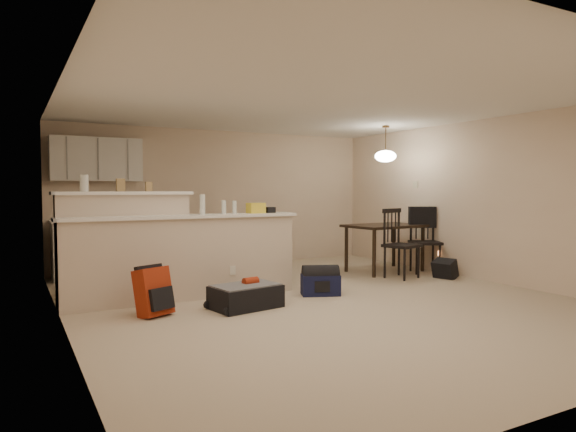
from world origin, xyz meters
TOP-DOWN VIEW (x-y plane):
  - room at (0.00, 0.00)m, footprint 7.00×7.02m
  - breakfast_bar at (-1.76, 0.98)m, footprint 3.08×0.58m
  - upper_cabinets at (-2.20, 3.32)m, footprint 1.40×0.34m
  - kitchen_counter at (-2.00, 3.19)m, footprint 1.80×0.60m
  - thermostat at (2.98, 1.55)m, footprint 0.02×0.12m
  - jar at (-2.66, 1.12)m, footprint 0.10×0.10m
  - cereal_box at (-2.24, 1.12)m, footprint 0.10×0.07m
  - small_box at (-1.89, 1.12)m, footprint 0.08×0.06m
  - bottle_a at (-1.26, 0.90)m, footprint 0.07×0.07m
  - bottle_b at (-0.96, 0.90)m, footprint 0.06×0.06m
  - bag_lump at (-0.49, 0.90)m, footprint 0.22×0.18m
  - pouch at (-0.27, 0.90)m, footprint 0.12×0.10m
  - extra_item_x at (-0.81, 0.90)m, footprint 0.05×0.05m
  - dining_table at (2.20, 1.44)m, footprint 1.36×0.97m
  - pendant_lamp at (2.20, 1.44)m, footprint 0.36×0.36m
  - dining_chair_near at (2.02, 0.79)m, footprint 0.59×0.57m
  - dining_chair_far at (2.71, 1.00)m, footprint 0.63×0.62m
  - suitcase at (-1.01, 0.09)m, footprint 0.87×0.64m
  - red_backpack at (-2.07, 0.25)m, footprint 0.42×0.35m
  - navy_duffel at (0.18, 0.30)m, footprint 0.57×0.45m
  - black_daypack at (2.60, 0.44)m, footprint 0.32×0.38m
  - cardboard_sheet at (2.81, 0.60)m, footprint 0.03×0.36m

SIDE VIEW (x-z plane):
  - suitcase at x=-1.01m, z-range 0.00..0.27m
  - cardboard_sheet at x=2.81m, z-range 0.00..0.28m
  - navy_duffel at x=0.18m, z-range 0.00..0.28m
  - black_daypack at x=2.60m, z-range 0.00..0.29m
  - red_backpack at x=-2.07m, z-range 0.00..0.53m
  - kitchen_counter at x=-2.00m, z-range 0.00..0.90m
  - dining_chair_far at x=2.71m, z-range 0.00..1.10m
  - dining_chair_near at x=2.02m, z-range 0.00..1.11m
  - breakfast_bar at x=-1.76m, z-range -0.09..1.30m
  - dining_table at x=2.20m, z-range 0.31..1.12m
  - pouch at x=-0.27m, z-range 1.09..1.17m
  - bag_lump at x=-0.49m, z-range 1.09..1.23m
  - extra_item_x at x=-0.81m, z-range 1.09..1.26m
  - bottle_b at x=-0.96m, z-range 1.09..1.27m
  - bottle_a at x=-1.26m, z-range 1.09..1.35m
  - room at x=0.00m, z-range 0.00..2.50m
  - small_box at x=-1.89m, z-range 1.39..1.51m
  - cereal_box at x=-2.24m, z-range 1.39..1.55m
  - jar at x=-2.66m, z-range 1.39..1.59m
  - thermostat at x=2.98m, z-range 1.44..1.56m
  - upper_cabinets at x=-2.20m, z-range 1.55..2.25m
  - pendant_lamp at x=2.20m, z-range 1.68..2.30m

